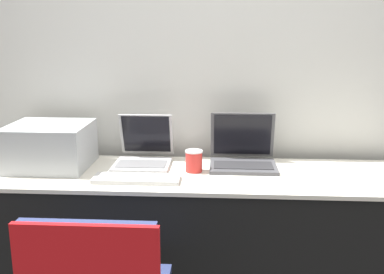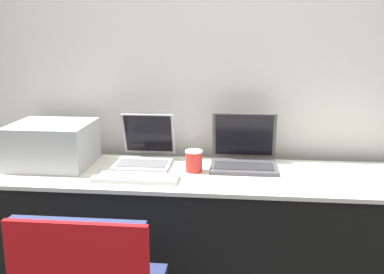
{
  "view_description": "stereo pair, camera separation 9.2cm",
  "coord_description": "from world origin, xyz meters",
  "px_view_note": "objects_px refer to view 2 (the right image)",
  "views": [
    {
      "loc": [
        0.02,
        -1.88,
        1.44
      ],
      "look_at": [
        -0.12,
        0.31,
        0.91
      ],
      "focal_mm": 42.0,
      "sensor_mm": 36.0,
      "label": 1
    },
    {
      "loc": [
        0.11,
        -1.88,
        1.44
      ],
      "look_at": [
        -0.12,
        0.31,
        0.91
      ],
      "focal_mm": 42.0,
      "sensor_mm": 36.0,
      "label": 2
    }
  ],
  "objects_px": {
    "printer": "(52,143)",
    "laptop_left": "(145,153)",
    "laptop_right": "(244,155)",
    "coffee_cup": "(194,161)",
    "external_keyboard": "(136,178)"
  },
  "relations": [
    {
      "from": "laptop_left",
      "to": "laptop_right",
      "type": "distance_m",
      "value": 0.53
    },
    {
      "from": "printer",
      "to": "laptop_right",
      "type": "xyz_separation_m",
      "value": [
        1.01,
        0.1,
        -0.06
      ]
    },
    {
      "from": "laptop_right",
      "to": "external_keyboard",
      "type": "height_order",
      "value": "laptop_right"
    },
    {
      "from": "printer",
      "to": "coffee_cup",
      "type": "bearing_deg",
      "value": -2.56
    },
    {
      "from": "laptop_right",
      "to": "external_keyboard",
      "type": "bearing_deg",
      "value": -150.51
    },
    {
      "from": "laptop_left",
      "to": "coffee_cup",
      "type": "distance_m",
      "value": 0.31
    },
    {
      "from": "laptop_right",
      "to": "coffee_cup",
      "type": "relative_size",
      "value": 3.14
    },
    {
      "from": "coffee_cup",
      "to": "laptop_right",
      "type": "bearing_deg",
      "value": 26.94
    },
    {
      "from": "external_keyboard",
      "to": "coffee_cup",
      "type": "xyz_separation_m",
      "value": [
        0.27,
        0.17,
        0.05
      ]
    },
    {
      "from": "printer",
      "to": "external_keyboard",
      "type": "height_order",
      "value": "printer"
    },
    {
      "from": "printer",
      "to": "laptop_left",
      "type": "bearing_deg",
      "value": 10.81
    },
    {
      "from": "laptop_right",
      "to": "coffee_cup",
      "type": "bearing_deg",
      "value": -153.06
    },
    {
      "from": "printer",
      "to": "coffee_cup",
      "type": "relative_size",
      "value": 3.7
    },
    {
      "from": "laptop_left",
      "to": "external_keyboard",
      "type": "height_order",
      "value": "laptop_left"
    },
    {
      "from": "printer",
      "to": "external_keyboard",
      "type": "relative_size",
      "value": 0.99
    }
  ]
}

